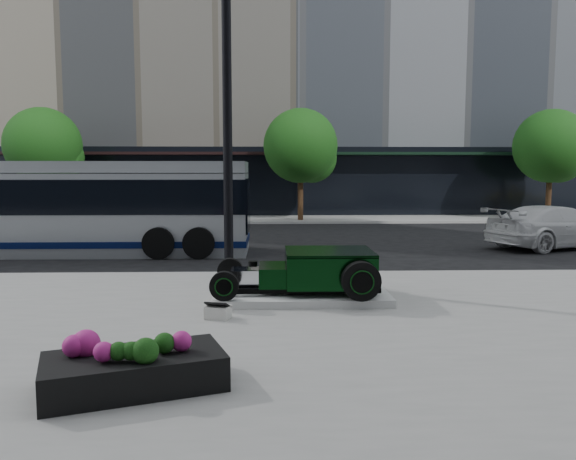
{
  "coord_description": "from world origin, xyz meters",
  "views": [
    {
      "loc": [
        -0.55,
        -15.9,
        2.63
      ],
      "look_at": [
        -0.13,
        -2.32,
        1.2
      ],
      "focal_mm": 35.0,
      "sensor_mm": 36.0,
      "label": 1
    }
  ],
  "objects_px": {
    "transit_bus": "(59,207)",
    "lamppost": "(228,135)",
    "hot_rod": "(318,270)",
    "flower_planter": "(134,368)",
    "white_sedan": "(556,227)"
  },
  "relations": [
    {
      "from": "hot_rod",
      "to": "flower_planter",
      "type": "relative_size",
      "value": 1.44
    },
    {
      "from": "hot_rod",
      "to": "transit_bus",
      "type": "bearing_deg",
      "value": 136.96
    },
    {
      "from": "flower_planter",
      "to": "white_sedan",
      "type": "distance_m",
      "value": 16.83
    },
    {
      "from": "lamppost",
      "to": "flower_planter",
      "type": "distance_m",
      "value": 7.5
    },
    {
      "from": "lamppost",
      "to": "hot_rod",
      "type": "bearing_deg",
      "value": -49.64
    },
    {
      "from": "lamppost",
      "to": "white_sedan",
      "type": "height_order",
      "value": "lamppost"
    },
    {
      "from": "transit_bus",
      "to": "flower_planter",
      "type": "bearing_deg",
      "value": -66.24
    },
    {
      "from": "lamppost",
      "to": "transit_bus",
      "type": "xyz_separation_m",
      "value": [
        -5.75,
        4.91,
        -1.97
      ]
    },
    {
      "from": "flower_planter",
      "to": "white_sedan",
      "type": "relative_size",
      "value": 0.45
    },
    {
      "from": "hot_rod",
      "to": "flower_planter",
      "type": "xyz_separation_m",
      "value": [
        -2.51,
        -4.55,
        -0.34
      ]
    },
    {
      "from": "transit_bus",
      "to": "lamppost",
      "type": "bearing_deg",
      "value": -40.46
    },
    {
      "from": "transit_bus",
      "to": "white_sedan",
      "type": "xyz_separation_m",
      "value": [
        16.49,
        0.73,
        -0.76
      ]
    },
    {
      "from": "hot_rod",
      "to": "flower_planter",
      "type": "height_order",
      "value": "hot_rod"
    },
    {
      "from": "hot_rod",
      "to": "transit_bus",
      "type": "height_order",
      "value": "transit_bus"
    },
    {
      "from": "white_sedan",
      "to": "transit_bus",
      "type": "bearing_deg",
      "value": 72.34
    }
  ]
}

